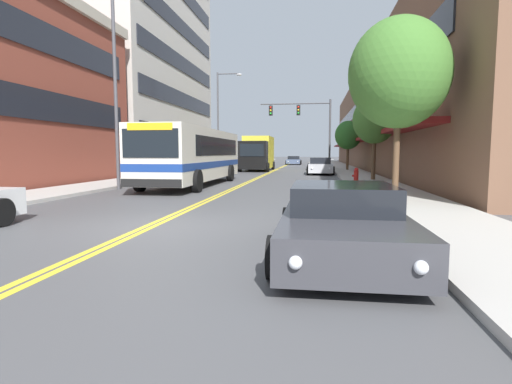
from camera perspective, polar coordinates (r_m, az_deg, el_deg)
The scene contains 20 objects.
ground_plane at distance 46.01m, azimuth 3.54°, elevation 3.49°, with size 240.00×240.00×0.00m, color #4C4C4F.
sidewalk_left at distance 47.08m, azimuth -4.90°, elevation 3.61°, with size 2.84×106.00×0.13m.
sidewalk_right at distance 45.96m, azimuth 12.19°, elevation 3.46°, with size 2.84×106.00×0.13m.
centre_line at distance 46.01m, azimuth 3.54°, elevation 3.50°, with size 0.34×106.00×0.01m.
office_tower_left at distance 43.34m, azimuth -18.84°, elevation 23.18°, with size 12.08×21.12×29.97m.
storefront_row_right at distance 46.79m, azimuth 19.35°, elevation 9.78°, with size 9.10×68.00×10.71m.
city_bus at distance 21.57m, azimuth -8.80°, elevation 5.40°, with size 2.90×11.42×2.91m.
car_navy_parked_left_near at distance 35.44m, azimuth -5.05°, elevation 3.87°, with size 2.09×4.35×1.38m.
car_dark_grey_parked_right_foreground at distance 6.86m, azimuth 12.24°, elevation -4.26°, with size 2.20×4.66×1.19m.
car_champagne_parked_right_mid at distance 40.39m, azimuth 8.96°, elevation 3.95°, with size 2.20×4.29×1.21m.
car_silver_parked_right_far at distance 32.35m, azimuth 9.16°, elevation 3.63°, with size 2.11×4.69×1.33m.
car_slate_blue_moving_lead at distance 58.31m, azimuth 5.41°, elevation 4.49°, with size 2.20×4.41×1.22m.
box_truck at distance 38.34m, azimuth 0.21°, elevation 5.58°, with size 2.80×6.88×3.27m.
traffic_signal_mast at distance 37.80m, azimuth 7.13°, elevation 10.14°, with size 6.54×0.38×6.58m.
street_lamp_left_near at distance 20.04m, azimuth -18.85°, elevation 16.23°, with size 2.22×0.28×9.46m.
street_lamp_left_far at distance 38.64m, azimuth -5.02°, elevation 11.10°, with size 2.42×0.28×9.22m.
street_tree_right_near at distance 14.66m, azimuth 19.75°, elevation 15.65°, with size 3.33×3.33×6.06m.
street_tree_right_mid at distance 24.76m, azimuth 16.60°, elevation 9.84°, with size 2.55×2.55×4.92m.
street_tree_right_far at distance 38.34m, azimuth 13.01°, elevation 7.90°, with size 2.41×2.41×4.53m.
fire_hydrant at distance 21.17m, azimuth 14.11°, elevation 2.28°, with size 0.32×0.24×0.82m.
Camera 1 is at (3.79, -8.82, 1.72)m, focal length 28.00 mm.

